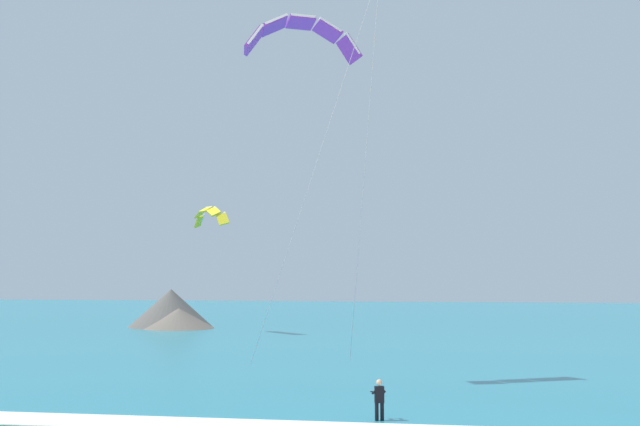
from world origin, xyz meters
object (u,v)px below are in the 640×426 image
(kitesurfer, at_px, (379,400))
(kite_distant, at_px, (209,215))
(kite_primary, at_px, (302,35))
(surfboard, at_px, (380,425))

(kitesurfer, distance_m, kite_distant, 43.31)
(kite_primary, xyz_separation_m, kite_distant, (-13.78, 28.31, -7.05))
(kitesurfer, bearing_deg, kite_primary, 115.98)
(kite_distant, bearing_deg, surfboard, -64.05)
(kite_primary, bearing_deg, kitesurfer, -64.02)
(kitesurfer, relative_size, kite_primary, 0.10)
(kitesurfer, distance_m, kite_primary, 20.04)
(kite_primary, bearing_deg, kite_distant, 115.95)
(surfboard, height_order, kitesurfer, kitesurfer)
(kitesurfer, xyz_separation_m, kite_distant, (-18.45, 37.90, 9.91))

